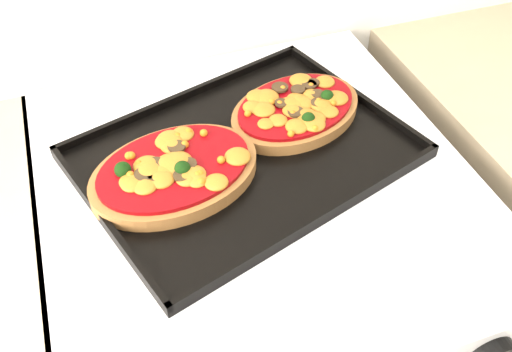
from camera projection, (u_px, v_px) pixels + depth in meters
name	position (u px, v px, depth m)	size (l,w,h in m)	color
stove	(254.00, 336.00, 1.12)	(0.60, 0.60, 0.91)	silver
baking_tray	(244.00, 152.00, 0.81)	(0.44, 0.33, 0.02)	black
pizza_left	(174.00, 170.00, 0.76)	(0.23, 0.17, 0.03)	#936132
pizza_right	(296.00, 109.00, 0.86)	(0.21, 0.15, 0.03)	#936132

